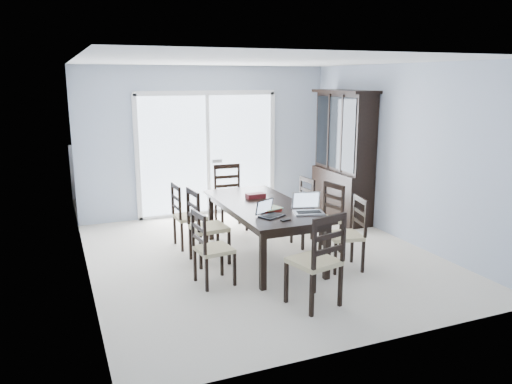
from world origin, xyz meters
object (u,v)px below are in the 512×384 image
Objects in this scene: chair_left_far at (184,209)px; chair_end_far at (229,189)px; laptop_dark at (272,213)px; laptop_silver at (309,209)px; game_box at (256,196)px; cell_phone at (285,220)px; chair_right_near at (352,225)px; chair_left_near at (207,240)px; dining_table at (263,209)px; chair_right_mid at (328,210)px; hot_tub at (165,180)px; chair_end_near at (321,251)px; chair_right_far at (301,202)px; china_hutch at (343,158)px; chair_left_mid at (202,218)px.

chair_left_far is 1.17m from chair_end_far.
laptop_silver is (0.49, -0.04, 0.01)m from laptop_dark.
laptop_dark is 0.49m from laptop_silver.
cell_phone is at bearing -94.92° from game_box.
chair_right_near is 2.59× the size of laptop_silver.
chair_left_near is 1.41m from game_box.
dining_table is 0.36m from game_box.
chair_left_near is 0.88× the size of chair_end_far.
laptop_silver is at bearing 122.14° from chair_right_mid.
chair_left_far reaches higher than hot_tub.
chair_right_mid is at bearing 61.30° from chair_left_far.
chair_end_far reaches higher than chair_left_far.
dining_table is at bearing 116.26° from chair_left_near.
chair_end_near reaches higher than chair_right_near.
laptop_silver is 1.04m from game_box.
chair_end_near is 1.02× the size of chair_end_far.
laptop_dark is at bearing 81.80° from chair_end_near.
chair_right_mid is at bearing -179.02° from chair_right_far.
hot_tub is at bearing 141.02° from china_hutch.
dining_table is 0.65m from laptop_dark.
chair_right_far is 3.06× the size of laptop_dark.
dining_table is 1.00× the size of china_hutch.
laptop_silver is at bearing 100.54° from chair_end_far.
chair_left_near reaches higher than laptop_silver.
china_hutch reaches higher than chair_right_mid.
game_box is at bearing 102.10° from chair_left_mid.
game_box is (0.18, 0.96, -0.02)m from laptop_dark.
laptop_dark is 3.06× the size of cell_phone.
chair_right_far is (1.77, -0.22, -0.01)m from chair_left_far.
chair_left_mid is 1.07× the size of chair_left_far.
chair_left_near is 9.20× the size of cell_phone.
chair_left_near reaches higher than cell_phone.
chair_right_far is 2.54× the size of laptop_silver.
china_hutch reaches higher than laptop_silver.
chair_left_mid reaches higher than laptop_dark.
cell_phone is (0.90, -0.22, 0.20)m from chair_left_near.
chair_left_near is at bearing -6.10° from chair_left_far.
chair_left_near is at bearing -136.29° from game_box.
chair_left_far is 2.04m from chair_right_mid.
dining_table is at bearing -79.97° from hot_tub.
laptop_silver is (-1.68, -1.91, -0.26)m from china_hutch.
chair_right_mid reaches higher than chair_left_far.
laptop_silver is 1.57× the size of game_box.
laptop_dark is at bearing -139.17° from china_hutch.
chair_right_mid is 0.87m from laptop_silver.
china_hutch is 3.42m from hot_tub.
chair_left_mid reaches higher than dining_table.
laptop_dark is 4.03m from hot_tub.
chair_end_far reaches higher than game_box.
laptop_silver is 3.67× the size of cell_phone.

